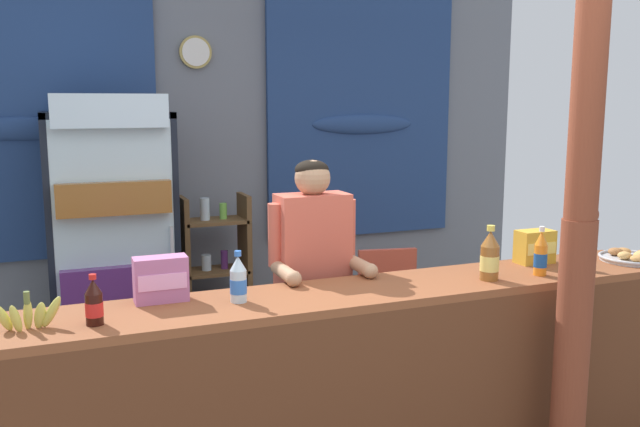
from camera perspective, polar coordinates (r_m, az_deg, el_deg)
back_wall_curtained at (r=5.24m, az=-8.52°, el=4.69°), size 5.17×0.22×2.80m
stall_counter at (r=3.31m, az=3.52°, el=-13.30°), size 3.59×0.50×0.98m
timber_post at (r=3.41m, az=20.96°, el=-1.39°), size 0.19×0.17×2.66m
drink_fridge at (r=4.62m, az=-17.12°, el=-1.16°), size 0.79×0.76×1.92m
bottle_shelf_rack at (r=4.98m, az=-8.76°, el=-5.16°), size 0.48×0.28×1.22m
plastic_lawn_chair at (r=4.97m, az=5.20°, el=-6.84°), size 0.51×0.51×0.86m
shopkeeper at (r=3.65m, az=-0.57°, el=-4.63°), size 0.50×0.42×1.57m
soda_bottle_iced_tea at (r=3.54m, az=14.07°, el=-3.56°), size 0.10×0.10×0.28m
soda_bottle_lime_soda at (r=3.93m, az=20.72°, el=-3.08°), size 0.06×0.06×0.21m
soda_bottle_orange_soda at (r=3.71m, az=18.05°, el=-3.30°), size 0.07×0.07×0.26m
soda_bottle_cola at (r=2.91m, az=-18.46°, el=-7.18°), size 0.07×0.07×0.21m
soda_bottle_water at (r=3.09m, az=-6.88°, el=-5.60°), size 0.08×0.08×0.24m
snack_box_wafer at (r=3.16m, az=-13.23°, el=-5.39°), size 0.24×0.11×0.21m
snack_box_choco_powder at (r=3.99m, az=17.60°, el=-2.67°), size 0.21×0.12×0.19m
pastry_tray at (r=4.25m, az=24.71°, el=-3.33°), size 0.36×0.36×0.07m
banana_bunch at (r=2.95m, az=-23.24°, el=-7.83°), size 0.27×0.07×0.16m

